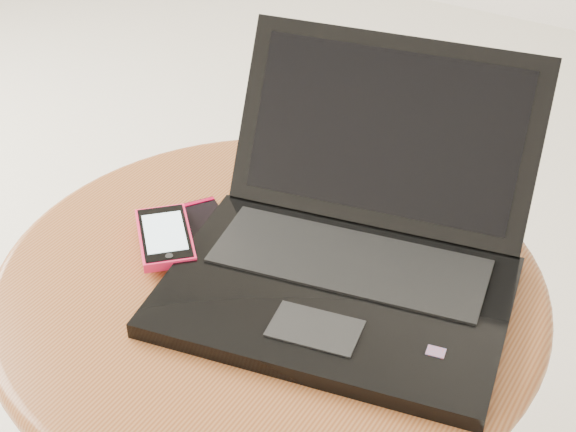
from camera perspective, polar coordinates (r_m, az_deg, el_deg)
The scene contains 4 objects.
table at distance 0.97m, azimuth -1.18°, elevation -8.37°, with size 0.58×0.58×0.46m.
laptop at distance 0.88m, azimuth 4.15°, elevation -1.95°, with size 0.39×0.39×0.20m.
phone_black at distance 0.96m, azimuth -5.41°, elevation -0.80°, with size 0.11×0.10×0.01m.
phone_pink at distance 0.94m, azimuth -8.13°, elevation -1.35°, with size 0.11×0.11×0.01m.
Camera 1 is at (0.36, -0.50, 1.03)m, focal length 53.84 mm.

